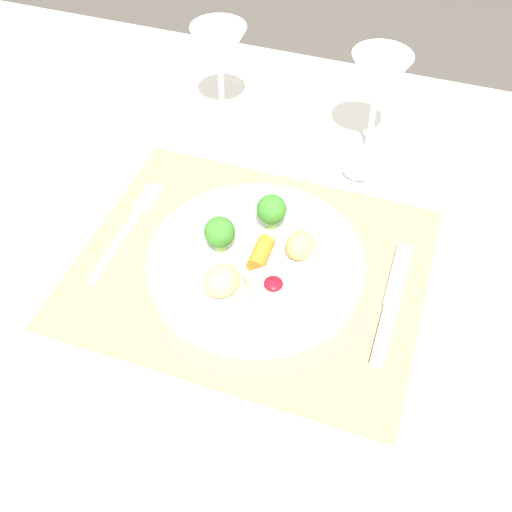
% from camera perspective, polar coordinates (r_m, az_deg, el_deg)
% --- Properties ---
extents(ground_plane, '(8.00, 8.00, 0.00)m').
position_cam_1_polar(ground_plane, '(1.43, -0.26, -21.28)').
color(ground_plane, '#4C4742').
extents(dining_table, '(1.57, 1.03, 0.76)m').
position_cam_1_polar(dining_table, '(0.83, -0.42, -4.82)').
color(dining_table, white).
rests_on(dining_table, ground_plane).
extents(placemat, '(0.43, 0.35, 0.00)m').
position_cam_1_polar(placemat, '(0.76, -0.46, -0.99)').
color(placemat, '#9E895B').
rests_on(placemat, dining_table).
extents(dinner_plate, '(0.27, 0.27, 0.07)m').
position_cam_1_polar(dinner_plate, '(0.74, 0.00, -0.33)').
color(dinner_plate, white).
rests_on(dinner_plate, placemat).
extents(fork, '(0.02, 0.19, 0.01)m').
position_cam_1_polar(fork, '(0.82, -11.73, 3.05)').
color(fork, silver).
rests_on(fork, placemat).
extents(knife, '(0.02, 0.19, 0.01)m').
position_cam_1_polar(knife, '(0.73, 12.66, -4.94)').
color(knife, silver).
rests_on(knife, placemat).
extents(spoon, '(0.17, 0.04, 0.01)m').
position_cam_1_polar(spoon, '(0.90, 8.08, 8.25)').
color(spoon, silver).
rests_on(spoon, dining_table).
extents(wine_glass_near, '(0.08, 0.08, 0.16)m').
position_cam_1_polar(wine_glass_near, '(0.88, 11.55, 15.80)').
color(wine_glass_near, white).
rests_on(wine_glass_near, dining_table).
extents(wine_glass_far, '(0.08, 0.08, 0.15)m').
position_cam_1_polar(wine_glass_far, '(0.94, -3.50, 18.63)').
color(wine_glass_far, white).
rests_on(wine_glass_far, dining_table).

